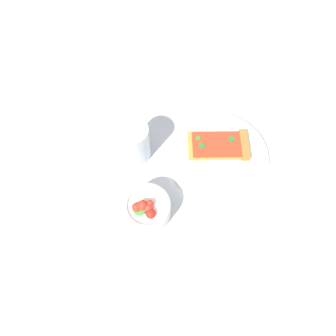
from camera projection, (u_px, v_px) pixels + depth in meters
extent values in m
plane|color=#B2B7BC|center=(233.00, 169.00, 0.79)|extent=(2.40, 2.40, 0.00)
cylinder|color=silver|center=(217.00, 156.00, 0.80)|extent=(0.27, 0.27, 0.01)
cube|color=gold|center=(217.00, 145.00, 0.80)|extent=(0.15, 0.18, 0.01)
cube|color=#A36B2D|center=(243.00, 144.00, 0.80)|extent=(0.08, 0.06, 0.02)
cube|color=red|center=(217.00, 144.00, 0.79)|extent=(0.13, 0.15, 0.00)
cylinder|color=#2D722D|center=(232.00, 139.00, 0.80)|extent=(0.02, 0.02, 0.00)
cylinder|color=#388433|center=(198.00, 138.00, 0.80)|extent=(0.01, 0.01, 0.00)
cylinder|color=#2D722D|center=(202.00, 146.00, 0.79)|extent=(0.02, 0.02, 0.00)
cylinder|color=white|center=(148.00, 209.00, 0.71)|extent=(0.11, 0.11, 0.06)
torus|color=white|center=(147.00, 205.00, 0.69)|extent=(0.11, 0.11, 0.01)
sphere|color=red|center=(148.00, 208.00, 0.68)|extent=(0.02, 0.02, 0.02)
sphere|color=red|center=(143.00, 205.00, 0.68)|extent=(0.02, 0.02, 0.02)
sphere|color=red|center=(150.00, 204.00, 0.68)|extent=(0.02, 0.02, 0.02)
sphere|color=red|center=(137.00, 207.00, 0.68)|extent=(0.02, 0.02, 0.02)
sphere|color=red|center=(151.00, 214.00, 0.68)|extent=(0.02, 0.02, 0.02)
cylinder|color=#388433|center=(140.00, 209.00, 0.68)|extent=(0.04, 0.04, 0.01)
cylinder|color=silver|center=(135.00, 142.00, 0.76)|extent=(0.08, 0.08, 0.12)
cylinder|color=black|center=(135.00, 144.00, 0.77)|extent=(0.07, 0.07, 0.09)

